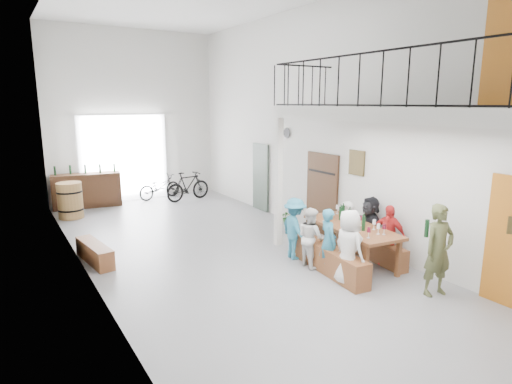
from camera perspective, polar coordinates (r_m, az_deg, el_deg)
floor at (r=9.63m, az=-5.05°, el=-7.57°), size 12.00×12.00×0.00m
room_walls at (r=9.09m, az=-5.47°, el=14.07°), size 12.00×12.00×12.00m
gateway_portal at (r=14.65m, az=-17.15°, el=4.29°), size 2.80×0.08×2.80m
right_wall_decor at (r=9.32m, az=15.17°, el=2.47°), size 0.07×8.28×5.07m
balcony at (r=7.84m, az=18.77°, el=9.54°), size 1.52×5.62×4.00m
tasting_table at (r=8.78m, az=12.59°, el=-4.90°), size 1.17×2.29×0.79m
bench_inner at (r=8.42m, az=9.53°, el=-8.80°), size 0.58×2.18×0.50m
bench_wall at (r=9.30m, az=15.05°, el=-7.21°), size 0.46×1.93×0.44m
tableware at (r=8.76m, az=12.98°, el=-3.46°), size 0.76×1.67×0.35m
side_bench at (r=9.36m, az=-20.71°, el=-7.60°), size 0.49×1.44×0.40m
oak_barrel at (r=13.06m, az=-23.54°, el=-1.03°), size 0.69×0.69×1.01m
serving_counter at (r=14.24m, az=-21.61°, el=0.21°), size 2.06×0.86×1.05m
counter_bottles at (r=14.11m, az=-21.81°, el=2.85°), size 1.73×0.34×0.28m
guest_left_a at (r=7.80m, az=12.26°, el=-7.21°), size 0.46×0.68×1.37m
guest_left_b at (r=8.23m, az=9.62°, el=-6.48°), size 0.41×0.52×1.26m
guest_left_c at (r=8.53m, az=7.29°, el=-5.99°), size 0.49×0.61×1.19m
guest_left_d at (r=8.89m, az=5.18°, el=-4.87°), size 0.58×0.89×1.29m
guest_right_a at (r=8.90m, az=17.19°, el=-5.54°), size 0.49×0.78×1.23m
guest_right_b at (r=9.29m, az=14.89°, el=-4.48°), size 0.77×1.26×1.29m
guest_right_c at (r=9.61m, az=12.02°, el=-4.39°), size 0.40×0.57×1.10m
host_standing at (r=7.80m, az=23.16°, el=-7.15°), size 0.63×0.47×1.57m
potted_plant at (r=11.41m, az=4.25°, el=-3.37°), size 0.45×0.42×0.41m
bicycle_near at (r=14.77m, az=-12.73°, el=0.69°), size 1.64×0.90×0.82m
bicycle_far at (r=14.31m, az=-9.05°, el=0.78°), size 1.66×0.70×0.97m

